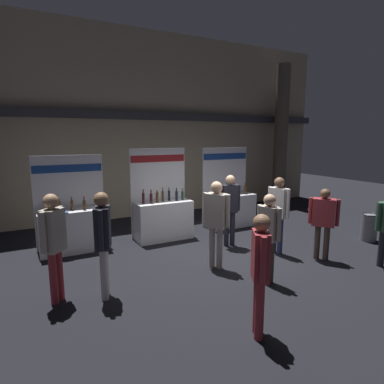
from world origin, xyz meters
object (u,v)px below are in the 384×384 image
at_px(visitor_7, 216,216).
at_px(visitor_8, 103,235).
at_px(exhibitor_booth_0, 73,227).
at_px(visitor_5, 260,266).
at_px(visitor_3, 278,208).
at_px(visitor_4, 268,231).
at_px(visitor_9, 230,205).
at_px(exhibitor_booth_2, 229,207).
at_px(visitor_6, 323,217).
at_px(exhibitor_booth_1, 163,216).
at_px(trash_bin, 369,227).
at_px(visitor_0, 54,238).

relative_size(visitor_7, visitor_8, 1.00).
distance_m(exhibitor_booth_0, visitor_5, 5.00).
relative_size(visitor_3, visitor_4, 1.07).
bearing_deg(visitor_9, visitor_7, -119.80).
distance_m(visitor_5, visitor_9, 3.69).
distance_m(visitor_3, visitor_5, 3.37).
bearing_deg(visitor_8, visitor_9, 128.64).
height_order(visitor_3, visitor_9, visitor_3).
bearing_deg(exhibitor_booth_2, visitor_7, -129.28).
bearing_deg(visitor_6, visitor_7, -144.23).
distance_m(exhibitor_booth_0, exhibitor_booth_1, 2.24).
bearing_deg(exhibitor_booth_2, visitor_6, -85.22).
distance_m(visitor_6, visitor_9, 2.13).
distance_m(exhibitor_booth_1, trash_bin, 5.37).
distance_m(visitor_0, visitor_8, 0.76).
bearing_deg(visitor_3, exhibitor_booth_1, 27.26).
bearing_deg(visitor_9, trash_bin, -5.96).
relative_size(exhibitor_booth_0, visitor_0, 1.24).
height_order(exhibitor_booth_0, visitor_4, exhibitor_booth_0).
relative_size(exhibitor_booth_2, visitor_5, 1.38).
bearing_deg(visitor_4, visitor_0, -120.47).
xyz_separation_m(visitor_3, visitor_9, (-0.69, 0.93, -0.02)).
height_order(exhibitor_booth_1, visitor_4, exhibitor_booth_1).
distance_m(exhibitor_booth_2, visitor_6, 3.22).
bearing_deg(exhibitor_booth_2, exhibitor_booth_0, -179.29).
distance_m(exhibitor_booth_1, visitor_4, 3.39).
relative_size(exhibitor_booth_1, visitor_6, 1.50).
height_order(trash_bin, visitor_3, visitor_3).
bearing_deg(exhibitor_booth_2, visitor_0, -154.10).
bearing_deg(exhibitor_booth_2, visitor_8, -148.30).
relative_size(trash_bin, visitor_8, 0.39).
bearing_deg(visitor_3, visitor_8, 80.21).
height_order(visitor_6, visitor_7, visitor_7).
xyz_separation_m(exhibitor_booth_0, visitor_4, (2.94, -3.43, 0.38)).
xyz_separation_m(trash_bin, visitor_0, (-7.49, 0.39, 0.73)).
distance_m(exhibitor_booth_2, visitor_3, 2.48).
distance_m(exhibitor_booth_1, visitor_7, 2.36).
bearing_deg(visitor_6, exhibitor_booth_0, -160.84).
bearing_deg(visitor_3, visitor_6, -156.23).
relative_size(exhibitor_booth_1, visitor_3, 1.33).
relative_size(visitor_6, visitor_8, 0.87).
distance_m(exhibitor_booth_1, visitor_3, 2.97).
relative_size(exhibitor_booth_1, visitor_0, 1.31).
height_order(visitor_0, visitor_3, visitor_0).
bearing_deg(visitor_5, exhibitor_booth_1, 24.38).
bearing_deg(visitor_7, exhibitor_booth_0, 13.27).
bearing_deg(visitor_8, exhibitor_booth_0, -158.33).
bearing_deg(visitor_7, trash_bin, -126.41).
height_order(exhibitor_booth_2, visitor_5, exhibitor_booth_2).
bearing_deg(exhibitor_booth_1, visitor_0, -141.32).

